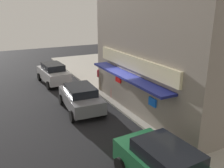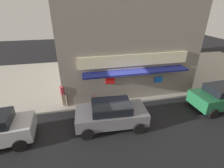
% 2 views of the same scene
% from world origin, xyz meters
% --- Properties ---
extents(ground_plane, '(51.43, 51.43, 0.00)m').
position_xyz_m(ground_plane, '(0.00, 0.00, 0.00)').
color(ground_plane, black).
extents(sidewalk, '(34.29, 10.26, 0.13)m').
position_xyz_m(sidewalk, '(0.00, 5.13, 0.06)').
color(sidewalk, '#A39E93').
rests_on(sidewalk, ground_plane).
extents(corner_building, '(9.64, 10.84, 8.39)m').
position_xyz_m(corner_building, '(0.61, 5.40, 4.32)').
color(corner_building, gray).
rests_on(corner_building, sidewalk).
extents(traffic_light, '(0.32, 0.58, 5.68)m').
position_xyz_m(traffic_light, '(0.45, 1.08, 3.74)').
color(traffic_light, black).
rests_on(traffic_light, sidewalk).
extents(fire_hydrant, '(0.49, 0.25, 0.85)m').
position_xyz_m(fire_hydrant, '(-2.18, 0.55, 0.54)').
color(fire_hydrant, red).
rests_on(fire_hydrant, sidewalk).
extents(trash_can, '(0.45, 0.45, 0.77)m').
position_xyz_m(trash_can, '(4.27, 1.04, 0.51)').
color(trash_can, '#2D2D2D').
rests_on(trash_can, sidewalk).
extents(pedestrian, '(0.52, 0.49, 1.74)m').
position_xyz_m(pedestrian, '(-4.12, 0.56, 1.07)').
color(pedestrian, brown).
rests_on(pedestrian, sidewalk).
extents(parked_car_green, '(4.05, 2.17, 1.60)m').
position_xyz_m(parked_car_green, '(6.04, -1.69, 0.84)').
color(parked_car_green, '#1E6038').
rests_on(parked_car_green, ground_plane).
extents(parked_car_silver, '(3.99, 2.06, 1.62)m').
position_xyz_m(parked_car_silver, '(-7.50, -2.07, 0.84)').
color(parked_car_silver, '#B7B7BC').
rests_on(parked_car_silver, ground_plane).
extents(parked_car_grey, '(4.01, 2.21, 1.49)m').
position_xyz_m(parked_car_grey, '(-1.50, -1.93, 0.78)').
color(parked_car_grey, slate).
rests_on(parked_car_grey, ground_plane).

